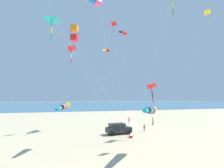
{
  "coord_description": "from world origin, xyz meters",
  "views": [
    {
      "loc": [
        35.65,
        -14.2,
        6.1
      ],
      "look_at": [
        11.48,
        -7.34,
        8.27
      ],
      "focal_mm": 27.06,
      "sensor_mm": 36.0,
      "label": 1
    }
  ],
  "objects_px": {
    "kite_windsock_orange_high_right": "(106,50)",
    "person_child_green_jacket": "(144,128)",
    "kite_delta_red_high_left": "(52,20)",
    "kite_delta_green_low_center": "(71,49)",
    "kite_windsock_teal_far_right": "(151,110)",
    "person_adult_flyer": "(153,120)",
    "kite_delta_purple_drifting": "(207,13)",
    "kite_delta_magenta_far_left": "(114,24)",
    "kite_delta_long_streamer_left": "(151,86)",
    "kite_box_striped_overhead": "(75,33)",
    "parked_car": "(118,129)",
    "kite_windsock_white_trailing": "(124,33)",
    "cooler_box": "(131,136)",
    "person_child_grey_jacket": "(129,120)",
    "kite_windsock_checkered_midright": "(64,107)"
  },
  "relations": [
    {
      "from": "kite_delta_magenta_far_left",
      "to": "kite_windsock_teal_far_right",
      "type": "relative_size",
      "value": 1.52
    },
    {
      "from": "person_child_green_jacket",
      "to": "kite_delta_red_high_left",
      "type": "xyz_separation_m",
      "value": [
        10.37,
        -16.08,
        14.04
      ]
    },
    {
      "from": "person_adult_flyer",
      "to": "kite_windsock_checkered_midright",
      "type": "bearing_deg",
      "value": -55.73
    },
    {
      "from": "person_adult_flyer",
      "to": "kite_delta_green_low_center",
      "type": "relative_size",
      "value": 0.13
    },
    {
      "from": "parked_car",
      "to": "person_child_grey_jacket",
      "type": "bearing_deg",
      "value": 150.35
    },
    {
      "from": "parked_car",
      "to": "person_adult_flyer",
      "type": "bearing_deg",
      "value": 124.63
    },
    {
      "from": "cooler_box",
      "to": "kite_box_striped_overhead",
      "type": "relative_size",
      "value": 0.04
    },
    {
      "from": "person_child_green_jacket",
      "to": "kite_windsock_teal_far_right",
      "type": "bearing_deg",
      "value": -23.57
    },
    {
      "from": "cooler_box",
      "to": "kite_windsock_checkered_midright",
      "type": "distance_m",
      "value": 11.71
    },
    {
      "from": "kite_delta_green_low_center",
      "to": "person_child_green_jacket",
      "type": "bearing_deg",
      "value": 96.0
    },
    {
      "from": "person_adult_flyer",
      "to": "kite_windsock_white_trailing",
      "type": "distance_m",
      "value": 21.16
    },
    {
      "from": "person_child_grey_jacket",
      "to": "kite_delta_magenta_far_left",
      "type": "xyz_separation_m",
      "value": [
        6.45,
        -5.85,
        21.07
      ]
    },
    {
      "from": "kite_delta_green_low_center",
      "to": "kite_delta_purple_drifting",
      "type": "distance_m",
      "value": 21.53
    },
    {
      "from": "cooler_box",
      "to": "person_child_green_jacket",
      "type": "xyz_separation_m",
      "value": [
        -4.27,
        4.45,
        0.47
      ]
    },
    {
      "from": "person_adult_flyer",
      "to": "person_child_green_jacket",
      "type": "height_order",
      "value": "person_adult_flyer"
    },
    {
      "from": "person_adult_flyer",
      "to": "kite_delta_magenta_far_left",
      "type": "relative_size",
      "value": 0.09
    },
    {
      "from": "kite_box_striped_overhead",
      "to": "kite_delta_red_high_left",
      "type": "bearing_deg",
      "value": -52.07
    },
    {
      "from": "kite_windsock_orange_high_right",
      "to": "person_child_grey_jacket",
      "type": "bearing_deg",
      "value": 120.19
    },
    {
      "from": "person_child_grey_jacket",
      "to": "kite_delta_red_high_left",
      "type": "distance_m",
      "value": 30.24
    },
    {
      "from": "kite_delta_magenta_far_left",
      "to": "kite_windsock_white_trailing",
      "type": "bearing_deg",
      "value": 115.92
    },
    {
      "from": "kite_delta_long_streamer_left",
      "to": "parked_car",
      "type": "bearing_deg",
      "value": -132.63
    },
    {
      "from": "kite_box_striped_overhead",
      "to": "kite_windsock_orange_high_right",
      "type": "bearing_deg",
      "value": 152.26
    },
    {
      "from": "kite_windsock_orange_high_right",
      "to": "person_child_green_jacket",
      "type": "bearing_deg",
      "value": 42.38
    },
    {
      "from": "kite_delta_red_high_left",
      "to": "kite_delta_magenta_far_left",
      "type": "bearing_deg",
      "value": 141.65
    },
    {
      "from": "parked_car",
      "to": "kite_windsock_white_trailing",
      "type": "height_order",
      "value": "kite_windsock_white_trailing"
    },
    {
      "from": "parked_car",
      "to": "person_child_grey_jacket",
      "type": "xyz_separation_m",
      "value": [
        -11.53,
        6.56,
        -0.16
      ]
    },
    {
      "from": "parked_car",
      "to": "person_child_grey_jacket",
      "type": "relative_size",
      "value": 3.07
    },
    {
      "from": "parked_car",
      "to": "kite_box_striped_overhead",
      "type": "distance_m",
      "value": 17.11
    },
    {
      "from": "kite_windsock_orange_high_right",
      "to": "kite_windsock_checkered_midright",
      "type": "bearing_deg",
      "value": -32.92
    },
    {
      "from": "kite_box_striped_overhead",
      "to": "kite_windsock_checkered_midright",
      "type": "relative_size",
      "value": 1.41
    },
    {
      "from": "kite_delta_red_high_left",
      "to": "kite_delta_magenta_far_left",
      "type": "distance_m",
      "value": 19.51
    },
    {
      "from": "kite_delta_purple_drifting",
      "to": "person_child_grey_jacket",
      "type": "bearing_deg",
      "value": -167.27
    },
    {
      "from": "kite_windsock_white_trailing",
      "to": "kite_windsock_teal_far_right",
      "type": "height_order",
      "value": "kite_windsock_white_trailing"
    },
    {
      "from": "kite_windsock_checkered_midright",
      "to": "parked_car",
      "type": "bearing_deg",
      "value": 123.84
    },
    {
      "from": "kite_windsock_checkered_midright",
      "to": "cooler_box",
      "type": "bearing_deg",
      "value": 106.64
    },
    {
      "from": "person_adult_flyer",
      "to": "kite_windsock_white_trailing",
      "type": "xyz_separation_m",
      "value": [
        1.15,
        -7.5,
        19.75
      ]
    },
    {
      "from": "kite_delta_green_low_center",
      "to": "kite_windsock_teal_far_right",
      "type": "relative_size",
      "value": 1.01
    },
    {
      "from": "kite_windsock_orange_high_right",
      "to": "kite_delta_long_streamer_left",
      "type": "bearing_deg",
      "value": 21.58
    },
    {
      "from": "kite_delta_magenta_far_left",
      "to": "kite_delta_long_streamer_left",
      "type": "bearing_deg",
      "value": 21.65
    },
    {
      "from": "person_child_grey_jacket",
      "to": "kite_windsock_checkered_midright",
      "type": "distance_m",
      "value": 23.97
    },
    {
      "from": "person_child_grey_jacket",
      "to": "kite_delta_purple_drifting",
      "type": "height_order",
      "value": "kite_delta_purple_drifting"
    },
    {
      "from": "cooler_box",
      "to": "person_child_green_jacket",
      "type": "relative_size",
      "value": 0.5
    },
    {
      "from": "parked_car",
      "to": "kite_windsock_white_trailing",
      "type": "relative_size",
      "value": 0.21
    },
    {
      "from": "cooler_box",
      "to": "kite_box_striped_overhead",
      "type": "height_order",
      "value": "kite_box_striped_overhead"
    },
    {
      "from": "kite_box_striped_overhead",
      "to": "kite_delta_long_streamer_left",
      "type": "height_order",
      "value": "kite_box_striped_overhead"
    },
    {
      "from": "person_child_green_jacket",
      "to": "kite_windsock_teal_far_right",
      "type": "distance_m",
      "value": 14.58
    },
    {
      "from": "kite_delta_red_high_left",
      "to": "person_child_green_jacket",
      "type": "bearing_deg",
      "value": 122.82
    },
    {
      "from": "person_adult_flyer",
      "to": "kite_delta_purple_drifting",
      "type": "relative_size",
      "value": 0.1
    },
    {
      "from": "parked_car",
      "to": "kite_delta_magenta_far_left",
      "type": "bearing_deg",
      "value": 171.96
    },
    {
      "from": "person_child_green_jacket",
      "to": "kite_windsock_orange_high_right",
      "type": "bearing_deg",
      "value": -137.62
    }
  ]
}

